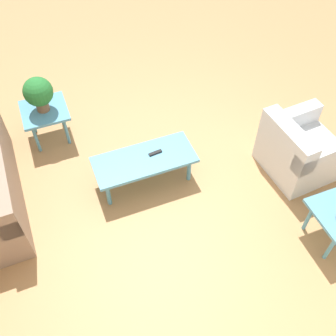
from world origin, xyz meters
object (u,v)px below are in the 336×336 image
object	(u,v)px
coffee_table	(144,161)
potted_plant	(38,93)
armchair	(299,150)
side_table_plant	(45,114)

from	to	relation	value
coffee_table	potted_plant	distance (m)	1.54
armchair	potted_plant	bearing A→B (deg)	54.84
armchair	side_table_plant	world-z (taller)	armchair
armchair	side_table_plant	xyz separation A→B (m)	(2.73, -1.65, 0.10)
armchair	coffee_table	world-z (taller)	armchair
side_table_plant	potted_plant	size ratio (longest dim) A/B	1.22
armchair	side_table_plant	bearing A→B (deg)	54.84
potted_plant	side_table_plant	bearing A→B (deg)	-45.00
side_table_plant	potted_plant	bearing A→B (deg)	135.00
armchair	side_table_plant	size ratio (longest dim) A/B	1.51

